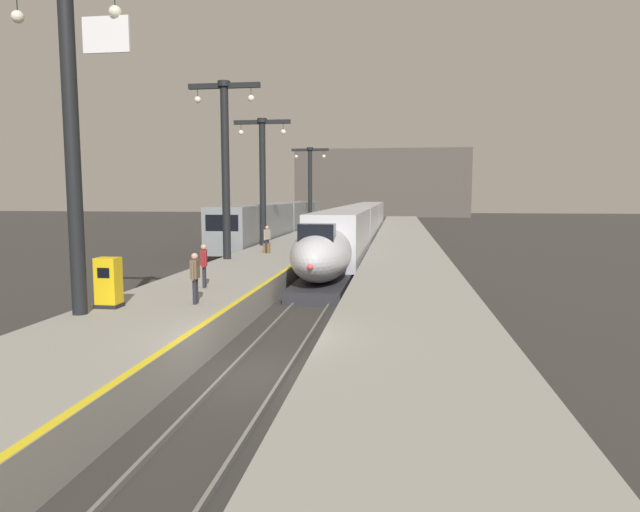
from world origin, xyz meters
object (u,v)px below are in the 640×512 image
at_px(regional_train_adjacent, 279,220).
at_px(station_column_distant, 310,179).
at_px(passenger_mid_platform, 195,274).
at_px(passenger_far_waiting, 204,262).
at_px(station_column_near, 72,115).
at_px(passenger_near_edge, 267,237).
at_px(rolling_suitcase, 267,248).
at_px(station_column_far, 263,169).
at_px(highspeed_train_main, 358,224).
at_px(ticket_machine_yellow, 109,284).
at_px(station_column_mid, 225,154).

xyz_separation_m(regional_train_adjacent, station_column_distant, (2.20, 5.54, 4.13)).
distance_m(passenger_mid_platform, passenger_far_waiting, 3.23).
xyz_separation_m(station_column_near, passenger_near_edge, (1.46, 17.84, -4.88)).
height_order(regional_train_adjacent, station_column_distant, station_column_distant).
bearing_deg(station_column_near, passenger_near_edge, 85.32).
relative_size(passenger_near_edge, rolling_suitcase, 1.72).
relative_size(station_column_distant, passenger_far_waiting, 5.09).
height_order(passenger_near_edge, passenger_mid_platform, same).
height_order(station_column_far, passenger_near_edge, station_column_far).
height_order(station_column_near, passenger_near_edge, station_column_near).
bearing_deg(highspeed_train_main, ticket_machine_yellow, -99.32).
distance_m(station_column_distant, ticket_machine_yellow, 43.27).
bearing_deg(regional_train_adjacent, station_column_far, -81.97).
bearing_deg(passenger_mid_platform, station_column_mid, 102.95).
bearing_deg(ticket_machine_yellow, passenger_mid_platform, 19.83).
xyz_separation_m(regional_train_adjacent, passenger_far_waiting, (4.27, -33.45, -0.09)).
height_order(highspeed_train_main, passenger_near_edge, highspeed_train_main).
bearing_deg(station_column_distant, passenger_mid_platform, -86.08).
height_order(highspeed_train_main, station_column_far, station_column_far).
bearing_deg(station_column_near, passenger_mid_platform, 35.07).
relative_size(highspeed_train_main, station_column_near, 5.91).
height_order(station_column_mid, passenger_mid_platform, station_column_mid).
height_order(station_column_near, rolling_suitcase, station_column_near).
xyz_separation_m(station_column_distant, rolling_suitcase, (1.48, -26.25, -4.91)).
bearing_deg(station_column_near, regional_train_adjacent, 93.34).
bearing_deg(rolling_suitcase, passenger_near_edge, -35.32).
xyz_separation_m(station_column_distant, ticket_machine_yellow, (0.35, -43.03, -4.47)).
bearing_deg(passenger_mid_platform, station_column_far, 97.83).
distance_m(highspeed_train_main, regional_train_adjacent, 8.90).
relative_size(station_column_far, passenger_far_waiting, 5.23).
bearing_deg(station_column_near, station_column_far, 90.14).
relative_size(station_column_near, passenger_far_waiting, 5.70).
bearing_deg(passenger_mid_platform, passenger_near_edge, 94.95).
xyz_separation_m(station_column_mid, passenger_near_edge, (1.51, 3.29, -4.81)).
height_order(highspeed_train_main, ticket_machine_yellow, highspeed_train_main).
distance_m(passenger_near_edge, passenger_mid_platform, 15.91).
bearing_deg(passenger_mid_platform, station_column_near, -144.93).
bearing_deg(station_column_near, ticket_machine_yellow, 74.61).
relative_size(highspeed_train_main, station_column_far, 6.45).
xyz_separation_m(station_column_far, passenger_mid_platform, (2.89, -20.99, -4.35)).
xyz_separation_m(highspeed_train_main, station_column_far, (-5.90, -11.91, 4.44)).
bearing_deg(station_column_near, highspeed_train_main, 80.49).
bearing_deg(passenger_near_edge, ticket_machine_yellow, -93.98).
distance_m(station_column_distant, passenger_mid_platform, 42.43).
xyz_separation_m(highspeed_train_main, ticket_machine_yellow, (-5.55, -33.81, -0.16)).
distance_m(station_column_far, passenger_far_waiting, 18.50).
bearing_deg(passenger_near_edge, station_column_near, -94.68).
distance_m(regional_train_adjacent, passenger_near_edge, 21.07).
xyz_separation_m(passenger_mid_platform, rolling_suitcase, (-1.41, 15.87, -0.69)).
relative_size(regional_train_adjacent, passenger_mid_platform, 21.66).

